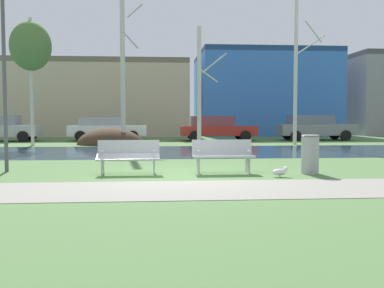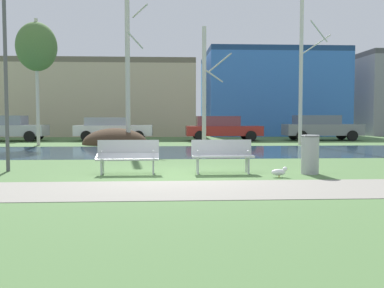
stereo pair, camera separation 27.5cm
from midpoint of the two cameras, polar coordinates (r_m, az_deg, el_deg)
name	(u,v)px [view 1 (the left image)]	position (r m, az deg, el deg)	size (l,w,h in m)	color
ground_plane	(167,148)	(20.94, -3.55, -0.52)	(120.00, 120.00, 0.00)	#4C703D
paved_path_strip	(182,190)	(9.04, -2.19, -5.88)	(60.00, 2.39, 0.01)	gray
river_band	(169,152)	(18.81, -3.44, -0.97)	(80.00, 6.69, 0.01)	#284256
soil_mound	(110,144)	(24.03, -10.78, -0.05)	(3.47, 2.79, 1.73)	#423021
bench_left	(128,156)	(11.59, -8.83, -1.51)	(1.61, 0.58, 0.87)	#B2B5B7
bench_right	(223,155)	(11.67, 3.31, -1.44)	(1.61, 0.58, 0.87)	#B2B5B7
trash_bin	(310,154)	(11.91, 14.27, -1.20)	(0.48, 0.48, 1.01)	#999B9E
seagull	(280,172)	(11.11, 10.56, -3.51)	(0.43, 0.16, 0.26)	white
streetlamp	(3,27)	(13.14, -23.64, 13.55)	(0.32, 0.32, 5.81)	#4C4C51
birch_far_left	(31,47)	(24.32, -20.30, 11.62)	(2.05, 2.05, 6.44)	beige
birch_left	(123,52)	(23.59, -9.19, 11.54)	(1.20, 1.91, 9.46)	beige
birch_center_left	(200,84)	(24.26, 0.71, 7.65)	(1.59, 2.48, 6.32)	beige
birch_center	(297,65)	(24.28, 12.95, 9.81)	(1.59, 2.83, 8.17)	beige
parked_van_nearest_silver	(2,128)	(28.92, -23.45, 1.91)	(4.19, 2.00, 1.54)	#B2B5BC
parked_sedan_second_white	(107,128)	(27.72, -11.16, 2.00)	(4.68, 2.01, 1.43)	silver
parked_hatch_third_red	(216,128)	(27.21, 2.84, 2.08)	(4.59, 2.03, 1.51)	maroon
parked_wagon_fourth_grey	(314,127)	(28.76, 15.15, 2.10)	(4.73, 1.92, 1.56)	slate
building_beige_block	(83,99)	(35.89, -14.00, 5.67)	(16.24, 6.37, 5.74)	#BCAD8E
building_blue_store	(262,94)	(37.89, 8.73, 6.33)	(10.61, 9.35, 6.70)	#3870C6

